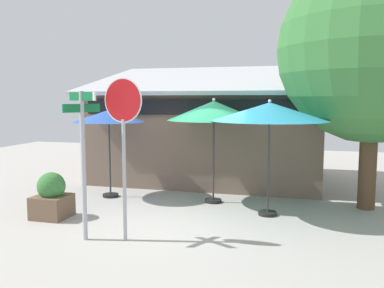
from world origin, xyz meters
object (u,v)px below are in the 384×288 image
(sidewalk_planter, at_px, (52,197))
(shade_tree, at_px, (383,52))
(stop_sign, at_px, (123,126))
(patio_umbrella_forest_green_right, at_px, (214,111))
(street_sign_post, at_px, (83,151))
(patio_umbrella_teal_far_right, at_px, (270,112))
(patio_umbrella_royal_blue_left, at_px, (109,117))

(sidewalk_planter, bearing_deg, shade_tree, 20.12)
(stop_sign, bearing_deg, shade_tree, 35.70)
(patio_umbrella_forest_green_right, bearing_deg, sidewalk_planter, -144.35)
(stop_sign, height_order, sidewalk_planter, stop_sign)
(street_sign_post, xyz_separation_m, stop_sign, (0.76, 0.18, 0.46))
(patio_umbrella_forest_green_right, relative_size, patio_umbrella_teal_far_right, 1.01)
(sidewalk_planter, bearing_deg, patio_umbrella_royal_blue_left, 80.39)
(stop_sign, relative_size, sidewalk_planter, 2.95)
(street_sign_post, height_order, patio_umbrella_teal_far_right, street_sign_post)
(stop_sign, height_order, patio_umbrella_teal_far_right, stop_sign)
(stop_sign, bearing_deg, patio_umbrella_forest_green_right, 72.79)
(patio_umbrella_royal_blue_left, relative_size, shade_tree, 0.40)
(street_sign_post, height_order, patio_umbrella_forest_green_right, street_sign_post)
(patio_umbrella_forest_green_right, bearing_deg, stop_sign, -107.21)
(street_sign_post, relative_size, patio_umbrella_teal_far_right, 1.06)
(patio_umbrella_forest_green_right, distance_m, shade_tree, 4.28)
(patio_umbrella_forest_green_right, bearing_deg, patio_umbrella_royal_blue_left, -177.03)
(patio_umbrella_teal_far_right, bearing_deg, sidewalk_planter, -162.40)
(patio_umbrella_royal_blue_left, relative_size, patio_umbrella_teal_far_right, 0.92)
(patio_umbrella_royal_blue_left, height_order, shade_tree, shade_tree)
(stop_sign, xyz_separation_m, patio_umbrella_forest_green_right, (1.03, 3.31, 0.20))
(stop_sign, xyz_separation_m, shade_tree, (5.05, 3.63, 1.63))
(patio_umbrella_teal_far_right, relative_size, sidewalk_planter, 2.57)
(stop_sign, height_order, patio_umbrella_royal_blue_left, stop_sign)
(patio_umbrella_royal_blue_left, bearing_deg, sidewalk_planter, -99.61)
(patio_umbrella_royal_blue_left, bearing_deg, street_sign_post, -71.26)
(patio_umbrella_royal_blue_left, xyz_separation_m, patio_umbrella_teal_far_right, (4.42, -0.69, 0.19))
(street_sign_post, relative_size, patio_umbrella_royal_blue_left, 1.15)
(patio_umbrella_royal_blue_left, distance_m, sidewalk_planter, 2.85)
(street_sign_post, bearing_deg, shade_tree, 33.27)
(street_sign_post, distance_m, stop_sign, 0.91)
(shade_tree, height_order, sidewalk_planter, shade_tree)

